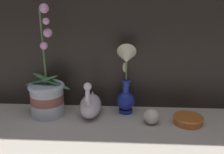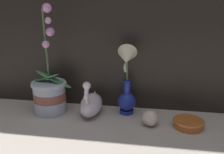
{
  "view_description": "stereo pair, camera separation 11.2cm",
  "coord_description": "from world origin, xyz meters",
  "px_view_note": "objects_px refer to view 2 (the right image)",
  "views": [
    {
      "loc": [
        0.04,
        -0.95,
        0.53
      ],
      "look_at": [
        -0.02,
        0.12,
        0.19
      ],
      "focal_mm": 42.0,
      "sensor_mm": 36.0,
      "label": 1
    },
    {
      "loc": [
        0.15,
        -0.93,
        0.53
      ],
      "look_at": [
        -0.02,
        0.12,
        0.19
      ],
      "focal_mm": 42.0,
      "sensor_mm": 36.0,
      "label": 2
    }
  ],
  "objects_px": {
    "blue_vase": "(127,84)",
    "orchid_potted_plant": "(50,92)",
    "amber_dish": "(188,123)",
    "glass_sphere": "(150,118)",
    "swan_figurine": "(91,104)"
  },
  "relations": [
    {
      "from": "orchid_potted_plant",
      "to": "blue_vase",
      "type": "distance_m",
      "value": 0.36
    },
    {
      "from": "glass_sphere",
      "to": "amber_dish",
      "type": "distance_m",
      "value": 0.16
    },
    {
      "from": "swan_figurine",
      "to": "blue_vase",
      "type": "relative_size",
      "value": 0.6
    },
    {
      "from": "blue_vase",
      "to": "orchid_potted_plant",
      "type": "bearing_deg",
      "value": -175.87
    },
    {
      "from": "blue_vase",
      "to": "amber_dish",
      "type": "relative_size",
      "value": 2.56
    },
    {
      "from": "blue_vase",
      "to": "glass_sphere",
      "type": "distance_m",
      "value": 0.18
    },
    {
      "from": "orchid_potted_plant",
      "to": "blue_vase",
      "type": "bearing_deg",
      "value": 4.13
    },
    {
      "from": "orchid_potted_plant",
      "to": "amber_dish",
      "type": "relative_size",
      "value": 3.82
    },
    {
      "from": "orchid_potted_plant",
      "to": "glass_sphere",
      "type": "relative_size",
      "value": 7.11
    },
    {
      "from": "swan_figurine",
      "to": "amber_dish",
      "type": "xyz_separation_m",
      "value": [
        0.42,
        -0.05,
        -0.03
      ]
    },
    {
      "from": "glass_sphere",
      "to": "amber_dish",
      "type": "height_order",
      "value": "glass_sphere"
    },
    {
      "from": "blue_vase",
      "to": "amber_dish",
      "type": "xyz_separation_m",
      "value": [
        0.27,
        -0.07,
        -0.13
      ]
    },
    {
      "from": "blue_vase",
      "to": "amber_dish",
      "type": "bearing_deg",
      "value": -15.65
    },
    {
      "from": "blue_vase",
      "to": "glass_sphere",
      "type": "height_order",
      "value": "blue_vase"
    },
    {
      "from": "swan_figurine",
      "to": "blue_vase",
      "type": "xyz_separation_m",
      "value": [
        0.16,
        0.02,
        0.1
      ]
    }
  ]
}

